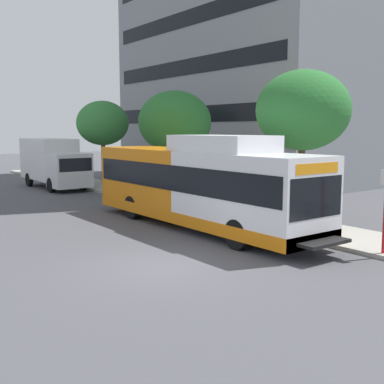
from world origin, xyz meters
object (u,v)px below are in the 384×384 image
Objects in this scene: transit_bus at (199,185)px; street_tree_far_block at (103,123)px; street_tree_near_stop at (303,111)px; street_tree_mid_block at (175,122)px; box_truck_background at (53,162)px.

street_tree_far_block is at bearing 76.93° from transit_bus.
street_tree_near_stop is 8.93m from street_tree_mid_block.
street_tree_mid_block is at bearing 62.18° from transit_bus.
box_truck_background is at bearing 171.73° from street_tree_far_block.
street_tree_near_stop is 17.58m from street_tree_far_block.
street_tree_near_stop is at bearing -89.68° from street_tree_far_block.
box_truck_background is (-3.39, 0.49, -2.54)m from street_tree_far_block.
street_tree_far_block reaches higher than box_truck_background.
street_tree_near_stop is at bearing -79.07° from box_truck_background.
street_tree_near_stop reaches higher than street_tree_far_block.
street_tree_far_block is (-0.06, 8.65, 0.03)m from street_tree_mid_block.
street_tree_far_block is 0.81× the size of box_truck_background.
box_truck_background is at bearing 100.93° from street_tree_near_stop.
transit_bus reaches higher than box_truck_background.
street_tree_far_block is 4.27m from box_truck_background.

